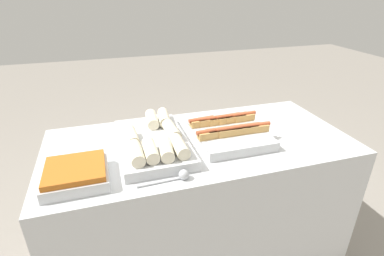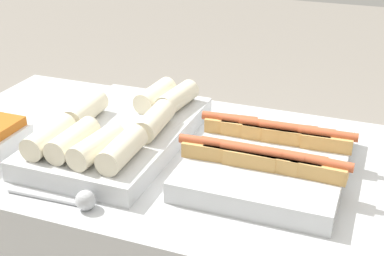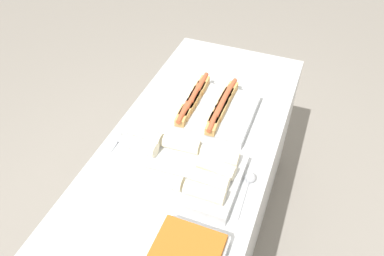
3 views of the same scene
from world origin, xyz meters
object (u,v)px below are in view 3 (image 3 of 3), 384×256
tray_wraps (177,167)px  serving_spoon_near (249,181)px  tray_hotdogs (207,108)px  serving_spoon_far (117,141)px

tray_wraps → serving_spoon_near: size_ratio=2.46×
tray_hotdogs → serving_spoon_near: (-0.34, -0.30, -0.02)m
tray_hotdogs → serving_spoon_far: (-0.34, 0.30, -0.02)m
tray_wraps → serving_spoon_near: (0.05, -0.29, -0.02)m
tray_wraps → tray_hotdogs: bearing=1.9°
tray_hotdogs → tray_wraps: (-0.40, -0.01, 0.00)m
serving_spoon_near → serving_spoon_far: same height
tray_hotdogs → serving_spoon_near: 0.46m
tray_wraps → serving_spoon_far: 0.32m
serving_spoon_far → serving_spoon_near: bearing=-90.6°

